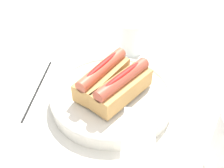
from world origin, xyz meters
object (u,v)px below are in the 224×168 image
hotdog_back (122,87)px  chopstick_near (38,88)px  water_glass (131,39)px  hotdog_front (102,76)px  serving_bowl (112,96)px

hotdog_back → chopstick_near: hotdog_back is taller
water_glass → hotdog_front: bearing=0.5°
hotdog_back → water_glass: (-0.23, -0.05, -0.02)m
serving_bowl → water_glass: size_ratio=3.04×
hotdog_back → chopstick_near: 0.22m
water_glass → chopstick_near: size_ratio=0.41×
serving_bowl → water_glass: 0.22m
hotdog_back → chopstick_near: (0.01, -0.21, -0.06)m
water_glass → chopstick_near: bearing=-33.3°
serving_bowl → chopstick_near: 0.19m
serving_bowl → hotdog_back: hotdog_back is taller
serving_bowl → chopstick_near: (0.02, -0.18, -0.02)m
hotdog_front → water_glass: 0.21m
serving_bowl → hotdog_front: hotdog_front is taller
serving_bowl → chopstick_near: size_ratio=1.25×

